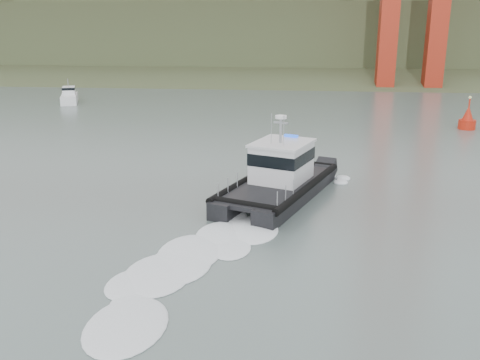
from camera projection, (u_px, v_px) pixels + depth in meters
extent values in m
plane|color=#53635F|center=(216.00, 289.00, 23.63)|extent=(400.00, 400.00, 0.00)
cube|color=#404C2B|center=(283.00, 78.00, 111.26)|extent=(500.00, 44.72, 16.25)
cube|color=#404C2B|center=(288.00, 43.00, 136.22)|extent=(500.00, 70.00, 18.00)
cube|color=#404C2B|center=(290.00, 22.00, 158.60)|extent=(500.00, 60.00, 16.00)
cube|color=black|center=(258.00, 188.00, 36.41)|extent=(5.38, 11.55, 1.29)
cube|color=black|center=(298.00, 194.00, 35.17)|extent=(5.38, 11.55, 1.29)
cube|color=black|center=(275.00, 186.00, 35.18)|extent=(7.54, 11.04, 0.27)
cube|color=silver|center=(282.00, 162.00, 35.71)|extent=(4.35, 4.73, 2.47)
cube|color=black|center=(282.00, 156.00, 35.59)|extent=(4.43, 4.82, 0.80)
cube|color=silver|center=(282.00, 143.00, 35.34)|extent=(4.63, 5.01, 0.17)
cylinder|color=gray|center=(281.00, 131.00, 34.81)|extent=(0.17, 0.17, 1.93)
cylinder|color=white|center=(281.00, 117.00, 34.55)|extent=(0.75, 0.75, 0.19)
cube|color=silver|center=(69.00, 99.00, 77.39)|extent=(4.29, 6.81, 1.29)
cube|color=silver|center=(69.00, 91.00, 77.58)|extent=(2.53, 3.03, 1.29)
cube|color=black|center=(69.00, 88.00, 77.46)|extent=(2.59, 3.10, 0.38)
cylinder|color=gray|center=(68.00, 83.00, 76.74)|extent=(0.09, 0.09, 1.29)
cylinder|color=#B01D0C|center=(467.00, 125.00, 58.58)|extent=(1.84, 1.84, 1.23)
cone|color=#B01D0C|center=(468.00, 114.00, 58.23)|extent=(1.43, 1.43, 1.84)
cylinder|color=#B01D0C|center=(469.00, 103.00, 57.88)|extent=(0.16, 0.16, 1.02)
sphere|color=#E5D87F|center=(470.00, 97.00, 57.71)|extent=(0.31, 0.31, 0.31)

